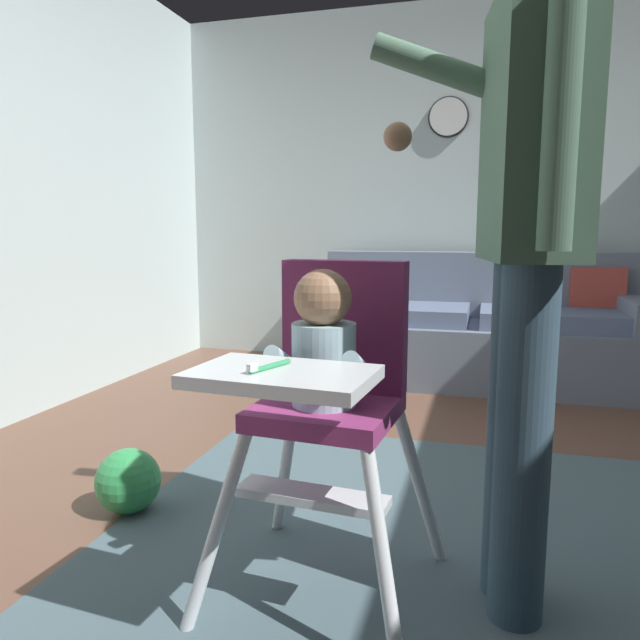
{
  "coord_description": "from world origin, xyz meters",
  "views": [
    {
      "loc": [
        0.17,
        -2.04,
        1.01
      ],
      "look_at": [
        -0.3,
        -0.38,
        0.75
      ],
      "focal_mm": 33.36,
      "sensor_mm": 36.0,
      "label": 1
    }
  ],
  "objects_px": {
    "high_chair": "(327,372)",
    "toy_ball": "(128,481)",
    "couch": "(475,332)",
    "adult_standing": "(526,236)",
    "wall_clock": "(448,117)"
  },
  "relations": [
    {
      "from": "couch",
      "to": "high_chair",
      "type": "xyz_separation_m",
      "value": [
        -0.35,
        -2.63,
        0.3
      ]
    },
    {
      "from": "wall_clock",
      "to": "toy_ball",
      "type": "bearing_deg",
      "value": -107.67
    },
    {
      "from": "toy_ball",
      "to": "wall_clock",
      "type": "distance_m",
      "value": 3.44
    },
    {
      "from": "couch",
      "to": "toy_ball",
      "type": "distance_m",
      "value": 2.64
    },
    {
      "from": "adult_standing",
      "to": "wall_clock",
      "type": "height_order",
      "value": "wall_clock"
    },
    {
      "from": "wall_clock",
      "to": "high_chair",
      "type": "bearing_deg",
      "value": -91.64
    },
    {
      "from": "toy_ball",
      "to": "adult_standing",
      "type": "bearing_deg",
      "value": -8.6
    },
    {
      "from": "adult_standing",
      "to": "toy_ball",
      "type": "xyz_separation_m",
      "value": [
        -1.31,
        0.2,
        -0.88
      ]
    },
    {
      "from": "high_chair",
      "to": "adult_standing",
      "type": "xyz_separation_m",
      "value": [
        0.49,
        0.07,
        0.36
      ]
    },
    {
      "from": "couch",
      "to": "high_chair",
      "type": "relative_size",
      "value": 2.33
    },
    {
      "from": "couch",
      "to": "toy_ball",
      "type": "height_order",
      "value": "couch"
    },
    {
      "from": "toy_ball",
      "to": "couch",
      "type": "bearing_deg",
      "value": 63.83
    },
    {
      "from": "couch",
      "to": "adult_standing",
      "type": "xyz_separation_m",
      "value": [
        0.15,
        -2.56,
        0.67
      ]
    },
    {
      "from": "couch",
      "to": "adult_standing",
      "type": "relative_size",
      "value": 1.24
    },
    {
      "from": "high_chair",
      "to": "toy_ball",
      "type": "xyz_separation_m",
      "value": [
        -0.81,
        0.27,
        -0.52
      ]
    }
  ]
}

